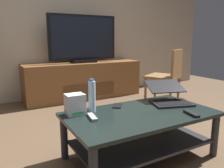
% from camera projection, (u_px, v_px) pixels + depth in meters
% --- Properties ---
extents(ground_plane, '(7.68, 7.68, 0.00)m').
position_uv_depth(ground_plane, '(129.00, 147.00, 2.08)').
color(ground_plane, brown).
extents(back_wall, '(6.40, 0.12, 2.80)m').
position_uv_depth(back_wall, '(56.00, 13.00, 3.69)').
color(back_wall, '#B2A38C').
rests_on(back_wall, ground).
extents(coffee_table, '(1.23, 0.68, 0.39)m').
position_uv_depth(coffee_table, '(141.00, 126.00, 1.85)').
color(coffee_table, black).
rests_on(coffee_table, ground).
extents(media_cabinet, '(1.95, 0.52, 0.60)m').
position_uv_depth(media_cabinet, '(84.00, 80.00, 3.79)').
color(media_cabinet, brown).
rests_on(media_cabinet, ground).
extents(television, '(1.15, 0.20, 0.77)m').
position_uv_depth(television, '(83.00, 40.00, 3.64)').
color(television, black).
rests_on(television, media_cabinet).
extents(dining_chair, '(0.59, 0.59, 0.84)m').
position_uv_depth(dining_chair, '(168.00, 74.00, 3.30)').
color(dining_chair, brown).
rests_on(dining_chair, ground).
extents(laptop, '(0.46, 0.49, 0.18)m').
position_uv_depth(laptop, '(169.00, 96.00, 2.12)').
color(laptop, black).
rests_on(laptop, coffee_table).
extents(router_box, '(0.15, 0.12, 0.17)m').
position_uv_depth(router_box, '(75.00, 104.00, 1.77)').
color(router_box, silver).
rests_on(router_box, coffee_table).
extents(water_bottle_near, '(0.06, 0.06, 0.27)m').
position_uv_depth(water_bottle_near, '(92.00, 96.00, 1.84)').
color(water_bottle_near, silver).
rests_on(water_bottle_near, coffee_table).
extents(cell_phone, '(0.14, 0.15, 0.01)m').
position_uv_depth(cell_phone, '(118.00, 106.00, 2.00)').
color(cell_phone, black).
rests_on(cell_phone, coffee_table).
extents(tv_remote, '(0.07, 0.16, 0.02)m').
position_uv_depth(tv_remote, '(92.00, 117.00, 1.70)').
color(tv_remote, '#99999E').
rests_on(tv_remote, coffee_table).
extents(soundbar_remote, '(0.08, 0.17, 0.02)m').
position_uv_depth(soundbar_remote, '(191.00, 114.00, 1.78)').
color(soundbar_remote, black).
rests_on(soundbar_remote, coffee_table).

